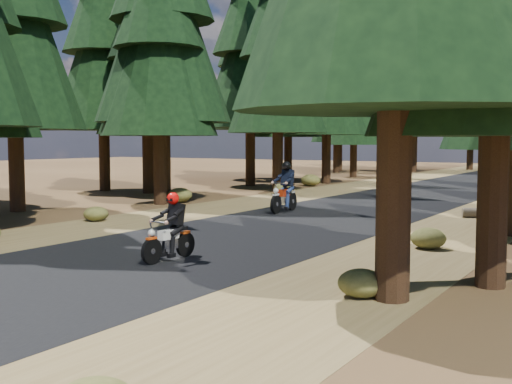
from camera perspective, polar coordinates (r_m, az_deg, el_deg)
ground at (r=16.11m, az=-2.79°, el=-4.27°), size 120.00×120.00×0.00m
road at (r=20.40m, az=5.14°, el=-2.39°), size 6.00×100.00×0.01m
shoulder_l at (r=22.80m, az=-5.28°, el=-1.67°), size 3.20×100.00×0.01m
shoulder_r at (r=18.83m, az=17.81°, el=-3.19°), size 3.20×100.00×0.01m
pine_forest at (r=35.77m, az=17.00°, el=13.09°), size 34.59×55.08×16.32m
understory_shrubs at (r=22.57m, az=8.36°, el=-1.06°), size 15.52×29.69×0.64m
rider_lead at (r=13.36m, az=-7.75°, el=-4.09°), size 0.56×1.59×1.40m
rider_follow at (r=22.18m, az=2.51°, el=-0.31°), size 0.70×1.99×1.74m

